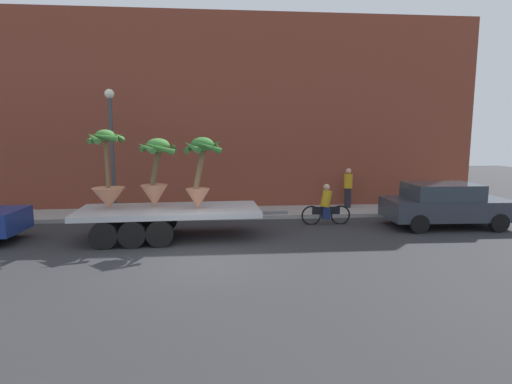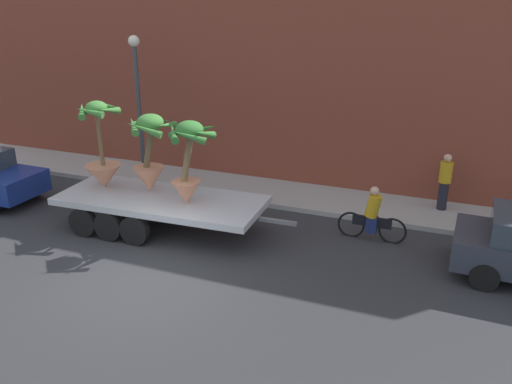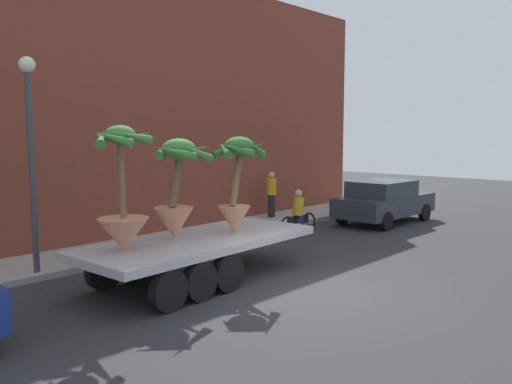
{
  "view_description": "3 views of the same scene",
  "coord_description": "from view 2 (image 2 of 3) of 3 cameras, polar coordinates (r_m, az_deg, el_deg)",
  "views": [
    {
      "loc": [
        0.55,
        -10.59,
        3.33
      ],
      "look_at": [
        1.77,
        3.03,
        1.38
      ],
      "focal_mm": 28.62,
      "sensor_mm": 36.0,
      "label": 1
    },
    {
      "loc": [
        6.3,
        -9.03,
        6.2
      ],
      "look_at": [
        1.59,
        2.83,
        1.35
      ],
      "focal_mm": 36.9,
      "sensor_mm": 36.0,
      "label": 2
    },
    {
      "loc": [
        -8.61,
        -6.22,
        3.3
      ],
      "look_at": [
        1.17,
        2.77,
        1.8
      ],
      "focal_mm": 36.38,
      "sensor_mm": 36.0,
      "label": 3
    }
  ],
  "objects": [
    {
      "name": "sidewalk",
      "position": [
        17.5,
        -0.87,
        0.3
      ],
      "size": [
        24.0,
        2.2,
        0.15
      ],
      "primitive_type": "cube",
      "color": "#A39E99",
      "rests_on": "ground"
    },
    {
      "name": "potted_palm_rear",
      "position": [
        15.43,
        -16.36,
        3.7
      ],
      "size": [
        1.2,
        1.22,
        2.48
      ],
      "color": "tan",
      "rests_on": "flatbed_trailer"
    },
    {
      "name": "street_lamp",
      "position": [
        17.61,
        -12.69,
        10.58
      ],
      "size": [
        0.36,
        0.36,
        4.83
      ],
      "color": "#383D42",
      "rests_on": "sidewalk"
    },
    {
      "name": "flatbed_trailer",
      "position": [
        14.79,
        -11.12,
        -1.21
      ],
      "size": [
        6.73,
        2.5,
        0.98
      ],
      "color": "#B7BABF",
      "rests_on": "ground"
    },
    {
      "name": "ground_plane",
      "position": [
        12.64,
        -11.65,
        -9.06
      ],
      "size": [
        60.0,
        60.0,
        0.0
      ],
      "primitive_type": "plane",
      "color": "#2D2D30"
    },
    {
      "name": "building_facade",
      "position": [
        18.09,
        1.18,
        14.46
      ],
      "size": [
        24.0,
        1.2,
        8.42
      ],
      "primitive_type": "cube",
      "color": "brown",
      "rests_on": "ground"
    },
    {
      "name": "pedestrian_near_gate",
      "position": [
        16.37,
        19.78,
        1.15
      ],
      "size": [
        0.36,
        0.36,
        1.71
      ],
      "color": "black",
      "rests_on": "sidewalk"
    },
    {
      "name": "potted_palm_middle",
      "position": [
        14.67,
        -11.45,
        3.97
      ],
      "size": [
        1.37,
        1.34,
        2.21
      ],
      "color": "tan",
      "rests_on": "flatbed_trailer"
    },
    {
      "name": "potted_palm_front",
      "position": [
        13.57,
        -7.35,
        3.28
      ],
      "size": [
        1.33,
        1.38,
        2.25
      ],
      "color": "tan",
      "rests_on": "flatbed_trailer"
    },
    {
      "name": "cyclist",
      "position": [
        14.23,
        12.5,
        -2.62
      ],
      "size": [
        1.84,
        0.34,
        1.54
      ],
      "color": "black",
      "rests_on": "ground"
    }
  ]
}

